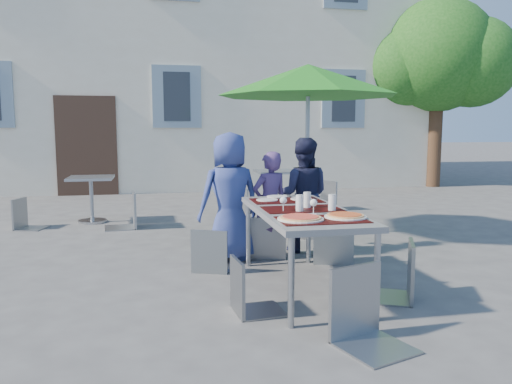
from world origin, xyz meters
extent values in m
plane|color=#424345|center=(0.00, 0.00, 0.00)|extent=(90.00, 90.00, 0.00)
cube|color=beige|center=(0.00, 11.50, 3.50)|extent=(13.00, 8.00, 7.00)
cube|color=#3A261C|center=(-2.00, 7.47, 1.10)|extent=(1.30, 0.06, 2.20)
cube|color=gray|center=(0.00, 7.47, 2.20)|extent=(1.10, 0.06, 1.40)
cube|color=#262B33|center=(0.00, 7.45, 2.20)|extent=(0.60, 0.04, 1.10)
cube|color=gray|center=(4.00, 7.47, 2.20)|extent=(1.10, 0.06, 1.40)
cube|color=#262B33|center=(4.00, 7.45, 2.20)|extent=(0.60, 0.04, 1.10)
cylinder|color=#452D1D|center=(6.50, 7.50, 1.40)|extent=(0.36, 0.36, 2.80)
sphere|color=#164C14|center=(6.50, 7.50, 3.30)|extent=(2.80, 2.80, 2.80)
sphere|color=#164C14|center=(5.70, 7.80, 3.00)|extent=(2.00, 2.00, 2.00)
sphere|color=#164C14|center=(7.20, 7.10, 3.10)|extent=(2.20, 2.20, 2.20)
sphere|color=#164C14|center=(6.70, 8.10, 3.80)|extent=(1.80, 1.80, 1.80)
cube|color=#4B4C51|center=(0.78, 0.18, 0.72)|extent=(0.80, 1.85, 0.05)
cylinder|color=#90949B|center=(0.44, -0.69, 0.35)|extent=(0.05, 0.05, 0.70)
cylinder|color=#90949B|center=(1.12, -0.69, 0.35)|extent=(0.05, 0.05, 0.70)
cylinder|color=#90949B|center=(0.44, 1.04, 0.35)|extent=(0.05, 0.05, 0.70)
cylinder|color=#90949B|center=(1.12, 1.04, 0.35)|extent=(0.05, 0.05, 0.70)
cube|color=black|center=(0.78, -0.37, 0.75)|extent=(0.70, 0.42, 0.01)
cube|color=black|center=(0.78, 0.18, 0.75)|extent=(0.70, 0.42, 0.01)
cube|color=black|center=(0.78, 0.73, 0.75)|extent=(0.70, 0.42, 0.01)
cylinder|color=white|center=(0.61, -0.35, 0.76)|extent=(0.37, 0.37, 0.01)
cylinder|color=tan|center=(0.61, -0.35, 0.77)|extent=(0.33, 0.33, 0.01)
cylinder|color=#A41E0F|center=(0.61, -0.35, 0.78)|extent=(0.29, 0.29, 0.01)
cylinder|color=white|center=(1.00, -0.33, 0.76)|extent=(0.34, 0.34, 0.01)
cylinder|color=tan|center=(1.00, -0.33, 0.77)|extent=(0.30, 0.30, 0.01)
cylinder|color=#97170A|center=(1.00, -0.33, 0.78)|extent=(0.27, 0.27, 0.01)
cylinder|color=silver|center=(0.72, 0.06, 0.82)|extent=(0.07, 0.07, 0.15)
cylinder|color=silver|center=(0.85, 0.23, 0.82)|extent=(0.07, 0.07, 0.15)
cylinder|color=silver|center=(1.02, 0.04, 0.82)|extent=(0.07, 0.07, 0.15)
cylinder|color=silver|center=(0.58, 0.09, 0.75)|extent=(0.06, 0.06, 0.00)
cylinder|color=silver|center=(0.58, 0.09, 0.79)|extent=(0.01, 0.01, 0.08)
sphere|color=silver|center=(0.58, 0.09, 0.85)|extent=(0.06, 0.06, 0.06)
cylinder|color=silver|center=(0.80, -0.10, 0.75)|extent=(0.06, 0.06, 0.00)
cylinder|color=silver|center=(0.80, -0.10, 0.79)|extent=(0.01, 0.01, 0.08)
sphere|color=silver|center=(0.80, -0.10, 0.85)|extent=(0.06, 0.06, 0.06)
cylinder|color=white|center=(0.58, 0.76, 0.76)|extent=(0.22, 0.22, 0.01)
cube|color=#A8AAB0|center=(0.72, 0.76, 0.76)|extent=(0.02, 0.18, 0.00)
cylinder|color=white|center=(0.95, 0.76, 0.76)|extent=(0.22, 0.22, 0.01)
cube|color=#A8AAB0|center=(1.09, 0.76, 0.76)|extent=(0.02, 0.18, 0.00)
cylinder|color=white|center=(0.74, 0.99, 0.76)|extent=(0.22, 0.22, 0.01)
cube|color=#A8AAB0|center=(0.88, 0.99, 0.76)|extent=(0.02, 0.18, 0.00)
imported|color=navy|center=(0.28, 1.32, 0.72)|extent=(0.79, 0.61, 1.45)
imported|color=#4A336A|center=(0.76, 1.38, 0.61)|extent=(0.52, 0.42, 1.23)
imported|color=#1C1F3E|center=(1.21, 1.57, 0.69)|extent=(0.76, 0.58, 1.38)
cube|color=gray|center=(0.06, 1.00, 0.41)|extent=(0.49, 0.49, 0.03)
cube|color=gray|center=(-0.01, 0.83, 0.63)|extent=(0.36, 0.16, 0.45)
cylinder|color=gray|center=(0.27, 1.09, 0.20)|extent=(0.02, 0.02, 0.40)
cylinder|color=gray|center=(-0.04, 1.21, 0.20)|extent=(0.02, 0.02, 0.40)
cylinder|color=gray|center=(0.15, 0.79, 0.20)|extent=(0.02, 0.02, 0.40)
cylinder|color=gray|center=(-0.15, 0.90, 0.20)|extent=(0.02, 0.02, 0.40)
cube|color=gray|center=(0.75, 1.45, 0.44)|extent=(0.49, 0.49, 0.03)
cube|color=gray|center=(0.71, 1.26, 0.68)|extent=(0.40, 0.12, 0.48)
cylinder|color=gray|center=(0.96, 1.58, 0.21)|extent=(0.02, 0.02, 0.43)
cylinder|color=gray|center=(0.62, 1.66, 0.21)|extent=(0.02, 0.02, 0.43)
cylinder|color=gray|center=(0.88, 1.24, 0.21)|extent=(0.02, 0.02, 0.43)
cylinder|color=gray|center=(0.54, 1.31, 0.21)|extent=(0.02, 0.02, 0.43)
cube|color=#8F979A|center=(1.42, 1.09, 0.47)|extent=(0.55, 0.55, 0.03)
cube|color=#8F979A|center=(1.36, 0.89, 0.73)|extent=(0.42, 0.17, 0.52)
cylinder|color=#8F979A|center=(1.66, 1.20, 0.23)|extent=(0.02, 0.02, 0.46)
cylinder|color=#8F979A|center=(1.31, 1.32, 0.23)|extent=(0.02, 0.02, 0.46)
cylinder|color=#8F979A|center=(1.54, 0.85, 0.23)|extent=(0.02, 0.02, 0.46)
cylinder|color=#8F979A|center=(1.19, 0.97, 0.23)|extent=(0.02, 0.02, 0.46)
cube|color=gray|center=(0.27, -0.32, 0.40)|extent=(0.41, 0.41, 0.03)
cube|color=gray|center=(0.09, -0.33, 0.63)|extent=(0.06, 0.38, 0.45)
cylinder|color=gray|center=(0.45, -0.46, 0.20)|extent=(0.02, 0.02, 0.40)
cylinder|color=gray|center=(0.42, -0.14, 0.20)|extent=(0.02, 0.02, 0.40)
cylinder|color=gray|center=(0.13, -0.49, 0.20)|extent=(0.02, 0.02, 0.40)
cylinder|color=gray|center=(0.10, -0.17, 0.20)|extent=(0.02, 0.02, 0.40)
cube|color=gray|center=(1.44, -0.22, 0.46)|extent=(0.57, 0.57, 0.03)
cube|color=gray|center=(1.62, -0.30, 0.72)|extent=(0.21, 0.40, 0.51)
cylinder|color=gray|center=(1.35, 0.03, 0.23)|extent=(0.02, 0.02, 0.45)
cylinder|color=gray|center=(1.19, -0.31, 0.23)|extent=(0.02, 0.02, 0.45)
cylinder|color=gray|center=(1.68, -0.13, 0.23)|extent=(0.02, 0.02, 0.45)
cylinder|color=gray|center=(1.53, -0.46, 0.23)|extent=(0.02, 0.02, 0.45)
cube|color=gray|center=(0.90, -1.15, 0.48)|extent=(0.57, 0.57, 0.03)
cube|color=gray|center=(0.84, -0.95, 0.74)|extent=(0.43, 0.17, 0.53)
cylinder|color=gray|center=(0.78, -1.40, 0.23)|extent=(0.02, 0.02, 0.47)
cylinder|color=gray|center=(1.15, -1.27, 0.23)|extent=(0.02, 0.02, 0.47)
cylinder|color=gray|center=(0.66, -1.03, 0.23)|extent=(0.02, 0.02, 0.47)
cylinder|color=gray|center=(1.02, -0.91, 0.23)|extent=(0.02, 0.02, 0.47)
cylinder|color=#A8AAB0|center=(1.51, 2.37, 0.05)|extent=(0.50, 0.50, 0.09)
cylinder|color=#90949B|center=(1.51, 2.37, 1.08)|extent=(0.06, 0.06, 2.17)
cone|color=#1D761A|center=(1.51, 2.37, 2.12)|extent=(2.44, 2.44, 0.42)
cylinder|color=#A8AAB0|center=(-1.52, 4.03, 0.02)|extent=(0.44, 0.44, 0.04)
cylinder|color=#90949B|center=(-1.52, 4.03, 0.34)|extent=(0.06, 0.06, 0.68)
cube|color=#90949B|center=(-1.52, 4.03, 0.71)|extent=(0.68, 0.68, 0.04)
cube|color=gray|center=(-2.35, 3.67, 0.41)|extent=(0.48, 0.48, 0.03)
cube|color=gray|center=(-2.52, 3.73, 0.64)|extent=(0.14, 0.37, 0.45)
cylinder|color=gray|center=(-2.24, 3.47, 0.20)|extent=(0.02, 0.02, 0.40)
cylinder|color=gray|center=(-2.14, 3.78, 0.20)|extent=(0.02, 0.02, 0.40)
cylinder|color=gray|center=(-2.55, 3.57, 0.20)|extent=(0.02, 0.02, 0.40)
cylinder|color=gray|center=(-2.45, 3.88, 0.20)|extent=(0.02, 0.02, 0.40)
cube|color=#90959B|center=(-1.06, 3.45, 0.48)|extent=(0.49, 0.49, 0.03)
cube|color=#90959B|center=(-0.85, 3.47, 0.75)|extent=(0.07, 0.45, 0.54)
cylinder|color=#90959B|center=(-1.27, 3.63, 0.24)|extent=(0.02, 0.02, 0.47)
cylinder|color=#90959B|center=(-1.23, 3.24, 0.24)|extent=(0.02, 0.02, 0.47)
cylinder|color=#90959B|center=(-0.88, 3.66, 0.24)|extent=(0.02, 0.02, 0.47)
cylinder|color=#90959B|center=(-0.85, 3.28, 0.24)|extent=(0.02, 0.02, 0.47)
cylinder|color=#A8AAB0|center=(1.55, 4.30, 0.02)|extent=(0.44, 0.44, 0.04)
cylinder|color=#90949B|center=(1.55, 4.30, 0.35)|extent=(0.06, 0.06, 0.71)
cube|color=#90949B|center=(1.55, 4.30, 0.74)|extent=(0.71, 0.71, 0.04)
cube|color=#93979E|center=(1.15, 4.55, 0.40)|extent=(0.48, 0.48, 0.03)
cube|color=#93979E|center=(0.98, 4.49, 0.62)|extent=(0.15, 0.36, 0.44)
cylinder|color=#93979E|center=(1.35, 4.45, 0.19)|extent=(0.02, 0.02, 0.39)
cylinder|color=#93979E|center=(1.24, 4.75, 0.19)|extent=(0.02, 0.02, 0.39)
cylinder|color=#93979E|center=(1.05, 4.34, 0.19)|extent=(0.02, 0.02, 0.39)
cylinder|color=#93979E|center=(0.94, 4.64, 0.19)|extent=(0.02, 0.02, 0.39)
cube|color=gray|center=(2.39, 4.43, 0.48)|extent=(0.58, 0.58, 0.03)
cube|color=gray|center=(2.59, 4.50, 0.74)|extent=(0.19, 0.43, 0.53)
cylinder|color=gray|center=(2.15, 4.54, 0.23)|extent=(0.02, 0.02, 0.47)
cylinder|color=gray|center=(2.29, 4.18, 0.23)|extent=(0.02, 0.02, 0.47)
cylinder|color=gray|center=(2.50, 4.67, 0.23)|extent=(0.02, 0.02, 0.47)
cylinder|color=gray|center=(2.64, 4.32, 0.23)|extent=(0.02, 0.02, 0.47)
camera|label=1|loc=(-0.53, -4.14, 1.48)|focal=35.00mm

